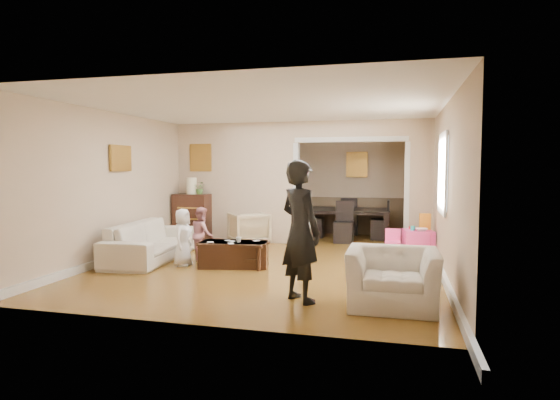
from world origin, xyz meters
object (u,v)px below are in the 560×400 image
(sofa, at_px, (152,241))
(table_lamp, at_px, (192,186))
(armchair_back, at_px, (249,229))
(child_kneel_b, at_px, (202,234))
(dining_table, at_px, (347,224))
(child_toddler, at_px, (305,239))
(coffee_cup, at_px, (239,240))
(adult_person, at_px, (300,231))
(child_kneel_a, at_px, (183,237))
(play_table, at_px, (418,243))
(cyan_cup, at_px, (413,228))
(coffee_table, at_px, (234,254))
(dresser, at_px, (192,218))
(armchair_front, at_px, (392,278))

(sofa, relative_size, table_lamp, 6.32)
(armchair_back, bearing_deg, child_kneel_b, 44.62)
(dining_table, relative_size, child_toddler, 2.56)
(coffee_cup, distance_m, dining_table, 3.81)
(dining_table, bearing_deg, child_kneel_b, -126.47)
(adult_person, xyz_separation_m, child_kneel_a, (-2.31, 1.51, -0.39))
(child_kneel_b, bearing_deg, table_lamp, -3.05)
(play_table, bearing_deg, child_kneel_b, -160.30)
(sofa, distance_m, cyan_cup, 4.72)
(coffee_table, xyz_separation_m, coffee_cup, (0.10, -0.05, 0.25))
(child_kneel_a, bearing_deg, armchair_back, -13.60)
(dresser, height_order, play_table, dresser)
(armchair_front, height_order, play_table, armchair_front)
(armchair_front, height_order, table_lamp, table_lamp)
(table_lamp, relative_size, coffee_cup, 3.81)
(dresser, bearing_deg, cyan_cup, -7.40)
(cyan_cup, bearing_deg, play_table, 26.57)
(play_table, relative_size, dining_table, 0.27)
(armchair_back, xyz_separation_m, dresser, (-1.35, 0.11, 0.18))
(adult_person, relative_size, child_kneel_a, 1.82)
(dining_table, bearing_deg, coffee_cup, -113.45)
(armchair_back, distance_m, coffee_cup, 2.19)
(coffee_cup, bearing_deg, armchair_front, -32.35)
(cyan_cup, bearing_deg, child_kneel_b, -160.50)
(child_toddler, bearing_deg, coffee_cup, -12.50)
(sofa, bearing_deg, child_toddler, -83.18)
(armchair_back, height_order, child_toddler, child_toddler)
(table_lamp, distance_m, play_table, 4.89)
(child_kneel_a, xyz_separation_m, child_kneel_b, (0.15, 0.45, -0.00))
(adult_person, xyz_separation_m, child_toddler, (-0.41, 2.41, -0.49))
(child_toddler, bearing_deg, armchair_front, 70.08)
(armchair_front, distance_m, adult_person, 1.22)
(coffee_table, height_order, child_toddler, child_toddler)
(dresser, relative_size, cyan_cup, 13.12)
(coffee_cup, height_order, child_kneel_a, child_kneel_a)
(dresser, relative_size, table_lamp, 2.92)
(child_kneel_b, bearing_deg, child_kneel_a, 128.96)
(child_kneel_a, bearing_deg, child_kneel_b, -21.04)
(armchair_back, relative_size, dining_table, 0.40)
(cyan_cup, xyz_separation_m, adult_person, (-1.43, -3.24, 0.34))
(armchair_front, height_order, child_toddler, child_toddler)
(armchair_front, height_order, cyan_cup, armchair_front)
(armchair_front, xyz_separation_m, cyan_cup, (0.33, 3.18, 0.19))
(dining_table, bearing_deg, child_toddler, -101.16)
(armchair_front, height_order, child_kneel_b, child_kneel_b)
(coffee_table, bearing_deg, play_table, 28.46)
(child_kneel_b, bearing_deg, child_toddler, -108.18)
(play_table, distance_m, dining_table, 2.40)
(table_lamp, distance_m, coffee_table, 2.98)
(cyan_cup, xyz_separation_m, child_kneel_a, (-3.74, -1.72, -0.05))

